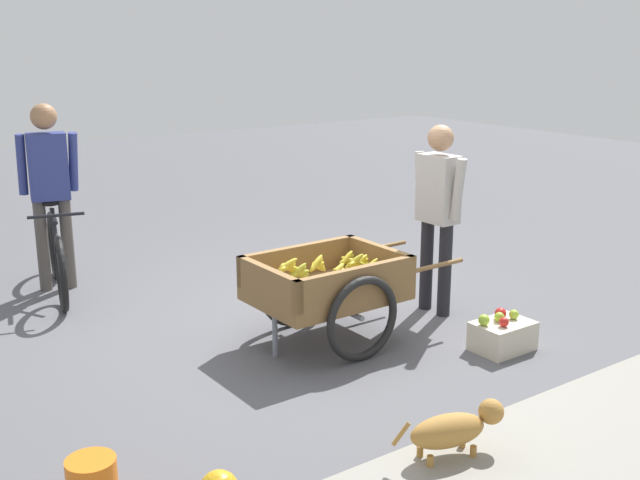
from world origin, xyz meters
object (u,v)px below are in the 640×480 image
(cyclist_person, at_px, (49,179))
(apple_crate, at_px, (502,335))
(bicycle, at_px, (57,256))
(vendor_person, at_px, (438,203))
(fruit_cart, at_px, (327,288))
(dog, at_px, (454,429))

(cyclist_person, bearing_deg, apple_crate, 123.57)
(bicycle, bearing_deg, vendor_person, 136.36)
(apple_crate, bearing_deg, fruit_cart, -42.65)
(fruit_cart, distance_m, dog, 2.01)
(vendor_person, xyz_separation_m, dog, (1.70, 1.93, -0.68))
(fruit_cart, bearing_deg, vendor_person, -179.39)
(vendor_person, height_order, cyclist_person, cyclist_person)
(vendor_person, distance_m, dog, 2.67)
(fruit_cart, relative_size, cyclist_person, 0.97)
(vendor_person, relative_size, dog, 2.42)
(fruit_cart, height_order, cyclist_person, cyclist_person)
(cyclist_person, height_order, apple_crate, cyclist_person)
(bicycle, xyz_separation_m, dog, (-0.76, 4.28, -0.08))
(bicycle, distance_m, cyclist_person, 0.70)
(dog, bearing_deg, apple_crate, -146.29)
(vendor_person, bearing_deg, cyclist_person, -45.80)
(fruit_cart, xyz_separation_m, dog, (0.56, 1.92, -0.17))
(vendor_person, height_order, bicycle, vendor_person)
(fruit_cart, bearing_deg, bicycle, -60.76)
(apple_crate, bearing_deg, vendor_person, -100.35)
(fruit_cart, distance_m, cyclist_person, 2.88)
(dog, xyz_separation_m, apple_crate, (-1.54, -1.02, -0.15))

